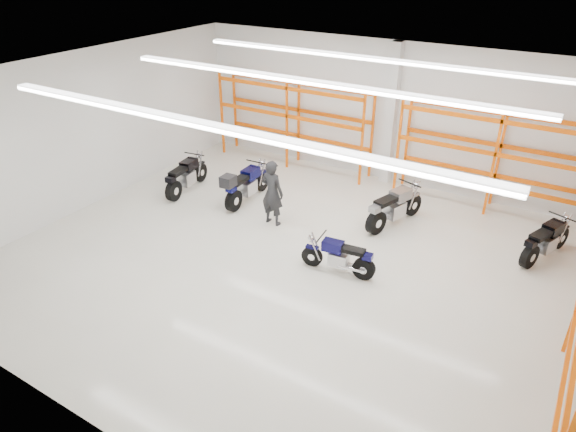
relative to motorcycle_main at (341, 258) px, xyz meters
The scene contains 11 objects.
ground 1.23m from the motorcycle_main, behind, with size 14.00×14.00×0.00m, color beige.
room_shell 3.08m from the motorcycle_main, behind, with size 14.02×12.02×4.51m.
motorcycle_main is the anchor object (origin of this frame).
motorcycle_back_a 6.43m from the motorcycle_main, 166.15° to the left, with size 0.73×2.20×1.08m.
motorcycle_back_b 4.58m from the motorcycle_main, 155.94° to the left, with size 0.75×2.34×1.20m.
motorcycle_back_c 2.89m from the motorcycle_main, 86.41° to the left, with size 1.02×2.24×1.13m.
motorcycle_back_d 5.18m from the motorcycle_main, 38.47° to the left, with size 1.00×2.01×1.03m.
standing_man 3.06m from the motorcycle_main, 155.82° to the left, with size 0.69×0.46×1.90m, color black.
structural_column 6.07m from the motorcycle_main, 101.39° to the left, with size 0.32×0.32×4.50m, color white.
pallet_racking_back_left 7.14m from the motorcycle_main, 130.43° to the left, with size 5.67×0.87×3.00m.
pallet_racking_back_right 5.95m from the motorcycle_main, 67.07° to the left, with size 5.67×0.87×3.00m.
Camera 1 is at (5.43, -9.32, 7.11)m, focal length 32.00 mm.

